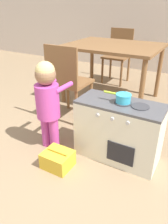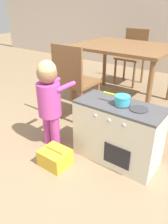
{
  "view_description": "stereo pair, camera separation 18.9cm",
  "coord_description": "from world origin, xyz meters",
  "views": [
    {
      "loc": [
        0.76,
        -0.73,
        1.25
      ],
      "look_at": [
        -0.08,
        0.73,
        0.4
      ],
      "focal_mm": 35.0,
      "sensor_mm": 36.0,
      "label": 1
    },
    {
      "loc": [
        0.92,
        -0.63,
        1.25
      ],
      "look_at": [
        -0.08,
        0.73,
        0.4
      ],
      "focal_mm": 35.0,
      "sensor_mm": 36.0,
      "label": 2
    }
  ],
  "objects": [
    {
      "name": "toy_basket",
      "position": [
        -0.15,
        0.41,
        0.07
      ],
      "size": [
        0.23,
        0.21,
        0.16
      ],
      "color": "gold",
      "rests_on": "ground_plane"
    },
    {
      "name": "toy_pot",
      "position": [
        0.23,
        0.8,
        0.57
      ],
      "size": [
        0.23,
        0.12,
        0.07
      ],
      "color": "#38B2D6",
      "rests_on": "play_kitchen"
    },
    {
      "name": "ground_plane",
      "position": [
        0.0,
        0.0,
        0.0
      ],
      "size": [
        16.0,
        16.0,
        0.0
      ],
      "primitive_type": "plane",
      "color": "#8E7556"
    },
    {
      "name": "play_kitchen",
      "position": [
        0.22,
        0.8,
        0.26
      ],
      "size": [
        0.71,
        0.34,
        0.53
      ],
      "color": "silver",
      "rests_on": "ground_plane"
    },
    {
      "name": "dining_chair_near",
      "position": [
        -0.54,
        1.17,
        0.47
      ],
      "size": [
        0.4,
        0.4,
        0.87
      ],
      "color": "brown",
      "rests_on": "ground_plane"
    },
    {
      "name": "child_figure",
      "position": [
        -0.39,
        0.62,
        0.51
      ],
      "size": [
        0.23,
        0.34,
        0.82
      ],
      "color": "#BC429E",
      "rests_on": "ground_plane"
    },
    {
      "name": "dining_table",
      "position": [
        -0.35,
        1.97,
        0.67
      ],
      "size": [
        1.19,
        0.95,
        0.76
      ],
      "color": "brown",
      "rests_on": "ground_plane"
    },
    {
      "name": "dining_chair_far",
      "position": [
        -0.59,
        2.76,
        0.47
      ],
      "size": [
        0.4,
        0.4,
        0.87
      ],
      "rotation": [
        0.0,
        0.0,
        3.14
      ],
      "color": "brown",
      "rests_on": "ground_plane"
    }
  ]
}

